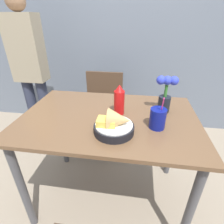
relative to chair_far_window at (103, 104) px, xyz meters
The scene contains 9 objects.
ground_plane 0.90m from the chair_far_window, 75.76° to the right, with size 12.00×12.00×0.00m, color gray.
wall_window 0.97m from the chair_far_window, 70.72° to the left, with size 7.00×0.06×2.60m.
dining_table 0.76m from the chair_far_window, 75.76° to the right, with size 1.15×0.77×0.77m.
chair_far_window is the anchor object (origin of this frame).
food_basket 0.99m from the chair_far_window, 74.53° to the right, with size 0.23×0.23×0.14m.
ketchup_bottle 0.81m from the chair_far_window, 70.05° to the right, with size 0.07×0.07×0.20m.
drink_cup 1.00m from the chair_far_window, 59.40° to the right, with size 0.09×0.09×0.20m.
flower_vase 0.91m from the chair_far_window, 48.28° to the right, with size 0.14×0.08×0.25m.
person_standing 0.85m from the chair_far_window, behind, with size 0.32×0.18×1.56m.
Camera 1 is at (0.17, -0.98, 1.34)m, focal length 28.00 mm.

